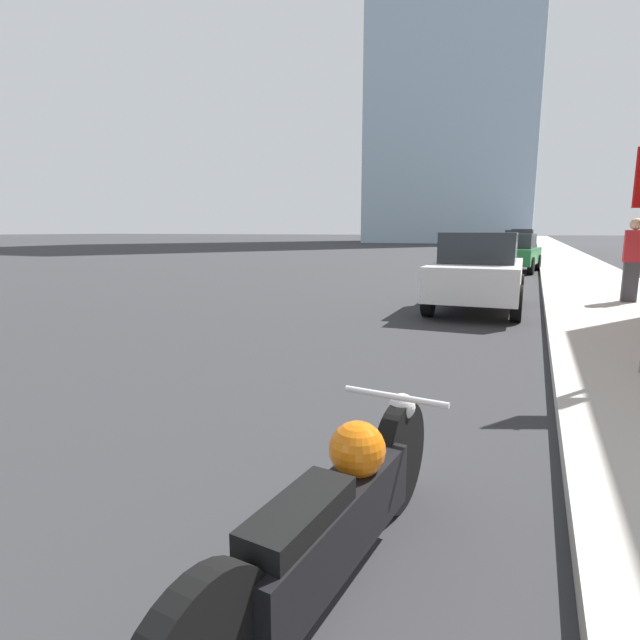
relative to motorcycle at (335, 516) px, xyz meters
name	(u,v)px	position (x,y,z in m)	size (l,w,h in m)	color
sidewalk	(562,254)	(2.51, 35.61, -0.31)	(2.94, 240.00, 0.15)	#B2ADA3
distant_tower	(463,24)	(-10.35, 74.46, 29.25)	(21.54, 21.54, 59.28)	#9EB7CC
motorcycle	(335,516)	(0.00, 0.00, 0.00)	(0.62, 2.37, 0.76)	black
parked_car_white	(478,271)	(-0.30, 9.08, 0.44)	(1.85, 4.01, 1.63)	silver
parked_car_green	(514,253)	(0.03, 19.94, 0.40)	(2.11, 4.03, 1.54)	#1E6B33
parked_car_black	(518,244)	(-0.20, 31.77, 0.48)	(2.11, 4.19, 1.69)	black
parked_car_red	(522,240)	(-0.23, 43.07, 0.51)	(2.04, 4.10, 1.79)	red
parked_car_blue	(525,238)	(-0.17, 55.07, 0.49)	(2.08, 4.73, 1.77)	#1E3899
pedestrian	(633,259)	(2.71, 10.51, 0.69)	(0.36, 0.25, 1.78)	#38383D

